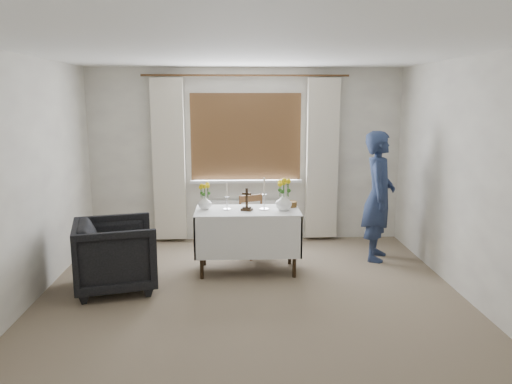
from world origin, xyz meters
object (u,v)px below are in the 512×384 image
armchair (116,255)px  wooden_cross (247,199)px  wooden_chair (256,226)px  flower_vase_right (284,202)px  flower_vase_left (205,202)px  altar_table (248,241)px  person (379,196)px

armchair → wooden_cross: (1.45, 0.48, 0.51)m
wooden_chair → flower_vase_right: (0.30, -0.63, 0.46)m
wooden_cross → flower_vase_left: (-0.50, 0.09, -0.05)m
altar_table → flower_vase_right: bearing=-4.2°
person → flower_vase_left: size_ratio=10.04×
altar_table → armchair: armchair is taller
wooden_chair → wooden_cross: size_ratio=2.98×
armchair → person: person is taller
altar_table → person: (1.70, 0.41, 0.45)m
altar_table → wooden_chair: 0.62m
wooden_chair → wooden_cross: bearing=-127.3°
wooden_chair → person: person is taller
armchair → altar_table: bearing=-85.5°
wooden_chair → armchair: bearing=-170.0°
wooden_chair → person: 1.64m
altar_table → flower_vase_left: size_ratio=7.46×
armchair → wooden_cross: size_ratio=3.18×
armchair → flower_vase_right: 2.00m
wooden_cross → person: bearing=38.1°
armchair → flower_vase_left: size_ratio=5.16×
altar_table → wooden_cross: (-0.01, -0.02, 0.52)m
wooden_chair → person: (1.57, -0.19, 0.43)m
wooden_chair → armchair: size_ratio=0.94×
flower_vase_left → person: bearing=9.0°
wooden_cross → wooden_chair: bearing=101.1°
wooden_chair → flower_vase_left: bearing=-164.7°
armchair → flower_vase_right: bearing=-90.5°
wooden_chair → wooden_cross: (-0.14, -0.63, 0.49)m
flower_vase_left → wooden_cross: bearing=-10.0°
person → altar_table: bearing=123.8°
altar_table → wooden_chair: wooden_chair is taller
wooden_cross → flower_vase_left: wooden_cross is taller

